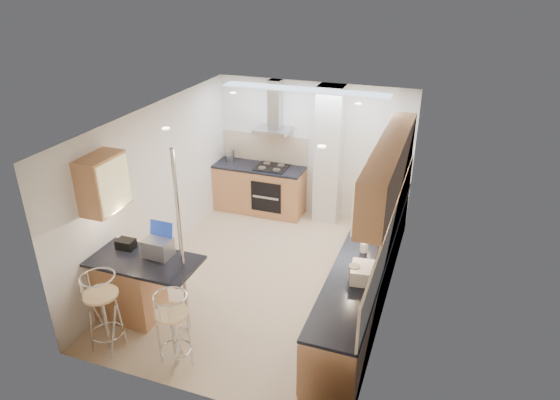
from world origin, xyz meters
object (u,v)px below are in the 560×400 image
(laptop, at_px, (158,248))
(bread_bin, at_px, (363,273))
(bar_stool_near, at_px, (104,313))
(bar_stool_end, at_px, (174,331))
(microwave, at_px, (377,208))

(laptop, height_order, bread_bin, laptop)
(bar_stool_near, height_order, bread_bin, bread_bin)
(bar_stool_near, height_order, bar_stool_end, bar_stool_near)
(bar_stool_near, distance_m, bar_stool_end, 0.94)
(laptop, height_order, bar_stool_end, laptop)
(bread_bin, bearing_deg, bar_stool_end, -155.80)
(microwave, distance_m, bar_stool_near, 4.00)
(bar_stool_near, bearing_deg, laptop, 50.09)
(microwave, height_order, bread_bin, microwave)
(bar_stool_end, relative_size, bread_bin, 2.83)
(microwave, xyz_separation_m, laptop, (-2.43, -2.07, -0.01))
(bar_stool_end, xyz_separation_m, bread_bin, (1.94, 1.15, 0.51))
(bar_stool_end, height_order, bread_bin, bread_bin)
(bread_bin, bearing_deg, laptop, -177.87)
(microwave, xyz_separation_m, bar_stool_near, (-2.74, -2.87, -0.53))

